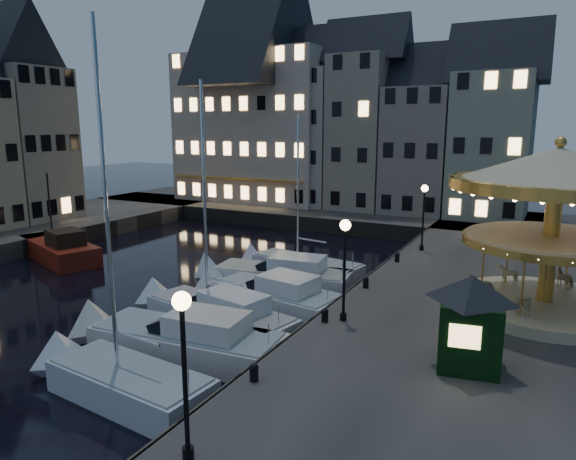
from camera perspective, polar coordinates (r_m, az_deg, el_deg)
The scene contains 29 objects.
ground at distance 24.43m, azimuth -11.02°, elevation -10.53°, with size 160.00×160.00×0.00m, color black.
quay_east at distance 25.02m, azimuth 25.41°, elevation -9.34°, with size 16.00×56.00×1.30m, color #474442.
quay_north at distance 51.44m, azimuth 1.44°, elevation 2.10°, with size 44.00×12.00×1.30m, color #474442.
quaywall_e at distance 26.38m, azimuth 7.70°, elevation -7.23°, with size 0.15×44.00×1.30m, color #47423A.
quaywall_n at distance 45.28m, azimuth 0.36°, elevation 0.81°, with size 48.00×0.15×1.30m, color #47423A.
streetlamp_a at distance 12.25m, azimuth -11.51°, elevation -13.18°, with size 0.44×0.44×4.17m.
streetlamp_b at distance 20.52m, azimuth 6.31°, elevation -2.85°, with size 0.44×0.44×4.17m.
streetlamp_c at distance 33.23m, azimuth 14.84°, elevation 2.38°, with size 0.44×0.44×4.17m.
bollard_a at distance 16.55m, azimuth -3.81°, elevation -15.40°, with size 0.30×0.30×0.57m.
bollard_b at distance 21.03m, azimuth 4.11°, elevation -9.35°, with size 0.30×0.30×0.57m.
bollard_c at distance 25.45m, azimuth 8.64°, elevation -5.70°, with size 0.30×0.30×0.57m.
bollard_d at distance 30.52m, azimuth 12.03°, elevation -2.92°, with size 0.30×0.30×0.57m.
townhouse_na at distance 58.39m, azimuth -7.98°, elevation 10.15°, with size 5.50×8.00×12.80m.
townhouse_nb at distance 55.39m, azimuth -3.31°, elevation 10.69°, with size 6.16×8.00×13.80m.
townhouse_nc at distance 52.54m, azimuth 2.46°, elevation 11.20°, with size 6.82×8.00×14.80m.
townhouse_nd at distance 50.37m, azimuth 8.52°, elevation 11.64°, with size 5.50×8.00×15.80m.
townhouse_ne at distance 48.86m, azimuth 14.60°, elevation 9.65°, with size 6.16×8.00×12.80m.
townhouse_nf at distance 47.83m, azimuth 21.80°, elevation 9.77°, with size 6.82×8.00×13.80m.
townhouse_wc at distance 49.41m, azimuth -27.59°, elevation 9.55°, with size 8.80×5.50×14.20m.
hotel_corner at distance 55.37m, azimuth -3.29°, elevation 12.25°, with size 17.60×9.00×16.80m.
motorboat_a at distance 19.10m, azimuth -18.26°, elevation -15.69°, with size 7.10×2.87×11.75m.
motorboat_b at distance 21.50m, azimuth -11.99°, elevation -11.85°, with size 9.02×3.39×2.15m.
motorboat_c at distance 23.85m, azimuth -8.26°, elevation -9.24°, with size 8.80×3.87×11.65m.
motorboat_d at distance 26.07m, azimuth -2.19°, elevation -7.37°, with size 8.05×3.76×2.15m.
motorboat_e at distance 29.32m, azimuth -1.42°, elevation -5.20°, with size 8.90×3.69×2.15m.
motorboat_f at distance 31.71m, azimuth 1.25°, elevation -4.12°, with size 8.14×3.26×10.75m.
red_fishing_boat at distance 38.52m, azimuth -24.03°, elevation -2.04°, with size 8.51×5.31×6.11m.
carousel at distance 23.75m, azimuth 27.56°, elevation 3.11°, with size 8.41×8.41×7.36m.
ticket_kiosk at distance 17.67m, azimuth 19.68°, elevation -7.93°, with size 3.02×3.02×3.54m.
Camera 1 is at (14.35, -17.55, 9.10)m, focal length 32.00 mm.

